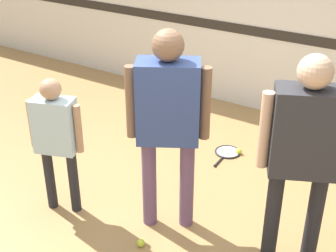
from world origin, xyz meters
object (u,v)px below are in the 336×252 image
object	(u,v)px
person_instructor	(168,112)
person_student_right	(304,143)
racket_spare_on_floor	(227,153)
tennis_ball_by_spare_racket	(239,151)
person_student_left	(56,132)
tennis_ball_near_instructor	(141,243)

from	to	relation	value
person_instructor	person_student_right	xyz separation A→B (m)	(1.03, 0.15, -0.03)
racket_spare_on_floor	tennis_ball_by_spare_racket	distance (m)	0.13
person_instructor	tennis_ball_by_spare_racket	world-z (taller)	person_instructor
person_student_right	person_instructor	bearing A→B (deg)	-16.76
person_student_right	tennis_ball_by_spare_racket	distance (m)	1.89
tennis_ball_by_spare_racket	person_instructor	bearing A→B (deg)	-90.66
racket_spare_on_floor	tennis_ball_by_spare_racket	xyz separation A→B (m)	(0.11, 0.06, 0.02)
person_student_left	tennis_ball_by_spare_racket	size ratio (longest dim) A/B	19.04
racket_spare_on_floor	tennis_ball_by_spare_racket	size ratio (longest dim) A/B	7.58
person_student_right	tennis_ball_by_spare_racket	size ratio (longest dim) A/B	25.39
tennis_ball_near_instructor	tennis_ball_by_spare_racket	distance (m)	1.78
person_instructor	person_student_right	bearing A→B (deg)	-21.67
person_student_left	person_instructor	bearing A→B (deg)	0.68
person_student_left	person_student_right	size ratio (longest dim) A/B	0.75
racket_spare_on_floor	tennis_ball_near_instructor	size ratio (longest dim) A/B	7.58
person_student_left	tennis_ball_near_instructor	world-z (taller)	person_student_left
person_student_left	tennis_ball_by_spare_racket	distance (m)	2.10
person_student_left	person_student_right	distance (m)	2.01
person_instructor	tennis_ball_by_spare_racket	size ratio (longest dim) A/B	26.03
tennis_ball_near_instructor	tennis_ball_by_spare_racket	bearing A→B (deg)	88.83
person_student_right	racket_spare_on_floor	distance (m)	1.93
person_instructor	person_student_left	bearing A→B (deg)	170.42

